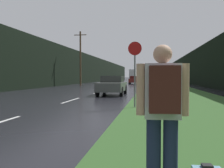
{
  "coord_description": "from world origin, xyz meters",
  "views": [
    {
      "loc": [
        4.54,
        -0.33,
        1.41
      ],
      "look_at": [
        2.13,
        14.55,
        0.91
      ],
      "focal_mm": 38.0,
      "sensor_mm": 36.0,
      "label": 1
    }
  ],
  "objects_px": {
    "car_passing_near": "(112,85)",
    "car_passing_far": "(134,80)",
    "hitchhiker_with_backpack": "(163,109)",
    "delivery_truck": "(133,75)",
    "stop_sign": "(135,69)"
  },
  "relations": [
    {
      "from": "car_passing_near",
      "to": "delivery_truck",
      "type": "relative_size",
      "value": 0.5
    },
    {
      "from": "car_passing_near",
      "to": "delivery_truck",
      "type": "distance_m",
      "value": 69.43
    },
    {
      "from": "delivery_truck",
      "to": "stop_sign",
      "type": "bearing_deg",
      "value": -85.83
    },
    {
      "from": "delivery_truck",
      "to": "hitchhiker_with_backpack",
      "type": "bearing_deg",
      "value": -85.65
    },
    {
      "from": "stop_sign",
      "to": "delivery_truck",
      "type": "bearing_deg",
      "value": 94.17
    },
    {
      "from": "car_passing_near",
      "to": "delivery_truck",
      "type": "height_order",
      "value": "delivery_truck"
    },
    {
      "from": "hitchhiker_with_backpack",
      "to": "car_passing_near",
      "type": "height_order",
      "value": "hitchhiker_with_backpack"
    },
    {
      "from": "stop_sign",
      "to": "delivery_truck",
      "type": "xyz_separation_m",
      "value": [
        -5.56,
        76.4,
        0.24
      ]
    },
    {
      "from": "stop_sign",
      "to": "hitchhiker_with_backpack",
      "type": "relative_size",
      "value": 1.64
    },
    {
      "from": "car_passing_far",
      "to": "delivery_truck",
      "type": "bearing_deg",
      "value": -85.57
    },
    {
      "from": "stop_sign",
      "to": "hitchhiker_with_backpack",
      "type": "height_order",
      "value": "stop_sign"
    },
    {
      "from": "car_passing_far",
      "to": "stop_sign",
      "type": "bearing_deg",
      "value": 93.81
    },
    {
      "from": "hitchhiker_with_backpack",
      "to": "car_passing_far",
      "type": "bearing_deg",
      "value": 91.39
    },
    {
      "from": "hitchhiker_with_backpack",
      "to": "delivery_truck",
      "type": "height_order",
      "value": "delivery_truck"
    },
    {
      "from": "car_passing_near",
      "to": "car_passing_far",
      "type": "xyz_separation_m",
      "value": [
        0.0,
        25.22,
        -0.0
      ]
    }
  ]
}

